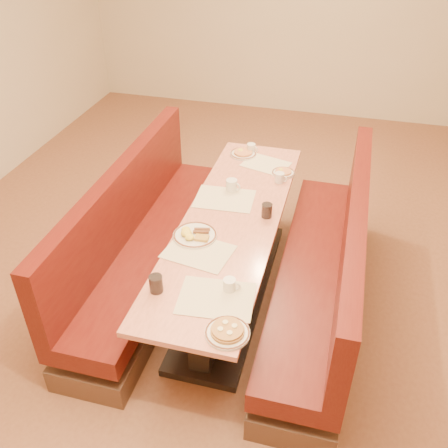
% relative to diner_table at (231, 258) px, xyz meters
% --- Properties ---
extents(ground, '(8.00, 8.00, 0.00)m').
position_rel_diner_table_xyz_m(ground, '(0.00, 0.00, -0.37)').
color(ground, '#9E6647').
rests_on(ground, ground).
extents(room_envelope, '(6.04, 8.04, 2.82)m').
position_rel_diner_table_xyz_m(room_envelope, '(0.00, 0.00, 1.56)').
color(room_envelope, beige).
rests_on(room_envelope, ground).
extents(diner_table, '(0.70, 2.50, 0.75)m').
position_rel_diner_table_xyz_m(diner_table, '(0.00, 0.00, 0.00)').
color(diner_table, black).
rests_on(diner_table, ground).
extents(booth_left, '(0.55, 2.50, 1.05)m').
position_rel_diner_table_xyz_m(booth_left, '(-0.73, 0.00, -0.01)').
color(booth_left, '#4C3326').
rests_on(booth_left, ground).
extents(booth_right, '(0.55, 2.50, 1.05)m').
position_rel_diner_table_xyz_m(booth_right, '(0.73, 0.00, -0.01)').
color(booth_right, '#4C3326').
rests_on(booth_right, ground).
extents(placemat_near_left, '(0.49, 0.40, 0.00)m').
position_rel_diner_table_xyz_m(placemat_near_left, '(-0.12, -0.44, 0.38)').
color(placemat_near_left, '#F1E3BD').
rests_on(placemat_near_left, diner_table).
extents(placemat_near_right, '(0.49, 0.38, 0.00)m').
position_rel_diner_table_xyz_m(placemat_near_right, '(0.12, -0.84, 0.38)').
color(placemat_near_right, '#F1E3BD').
rests_on(placemat_near_right, diner_table).
extents(placemat_far_left, '(0.48, 0.37, 0.00)m').
position_rel_diner_table_xyz_m(placemat_far_left, '(-0.12, 0.26, 0.38)').
color(placemat_far_left, '#F1E3BD').
rests_on(placemat_far_left, diner_table).
extents(placemat_far_right, '(0.45, 0.38, 0.00)m').
position_rel_diner_table_xyz_m(placemat_far_right, '(0.09, 0.90, 0.38)').
color(placemat_far_right, '#F1E3BD').
rests_on(placemat_far_right, diner_table).
extents(pancake_plate, '(0.26, 0.26, 0.06)m').
position_rel_diner_table_xyz_m(pancake_plate, '(0.26, -1.10, 0.40)').
color(pancake_plate, silver).
rests_on(pancake_plate, diner_table).
extents(eggs_plate, '(0.31, 0.31, 0.06)m').
position_rel_diner_table_xyz_m(eggs_plate, '(-0.20, -0.28, 0.39)').
color(eggs_plate, silver).
rests_on(eggs_plate, diner_table).
extents(extra_plate_mid, '(0.20, 0.20, 0.04)m').
position_rel_diner_table_xyz_m(extra_plate_mid, '(0.26, 0.78, 0.39)').
color(extra_plate_mid, silver).
rests_on(extra_plate_mid, diner_table).
extents(extra_plate_far, '(0.24, 0.24, 0.05)m').
position_rel_diner_table_xyz_m(extra_plate_far, '(-0.15, 1.03, 0.39)').
color(extra_plate_far, silver).
rests_on(extra_plate_far, diner_table).
extents(coffee_mug_a, '(0.11, 0.08, 0.08)m').
position_rel_diner_table_xyz_m(coffee_mug_a, '(0.18, -0.75, 0.42)').
color(coffee_mug_a, silver).
rests_on(coffee_mug_a, diner_table).
extents(coffee_mug_b, '(0.13, 0.09, 0.10)m').
position_rel_diner_table_xyz_m(coffee_mug_b, '(-0.10, 0.40, 0.43)').
color(coffee_mug_b, silver).
rests_on(coffee_mug_b, diner_table).
extents(coffee_mug_c, '(0.11, 0.08, 0.08)m').
position_rel_diner_table_xyz_m(coffee_mug_c, '(0.26, 0.63, 0.42)').
color(coffee_mug_c, silver).
rests_on(coffee_mug_c, diner_table).
extents(coffee_mug_d, '(0.11, 0.08, 0.08)m').
position_rel_diner_table_xyz_m(coffee_mug_d, '(-0.09, 1.10, 0.42)').
color(coffee_mug_d, silver).
rests_on(coffee_mug_d, diner_table).
extents(soda_tumbler_near, '(0.08, 0.08, 0.12)m').
position_rel_diner_table_xyz_m(soda_tumbler_near, '(-0.25, -0.87, 0.43)').
color(soda_tumbler_near, black).
rests_on(soda_tumbler_near, diner_table).
extents(soda_tumbler_mid, '(0.08, 0.08, 0.11)m').
position_rel_diner_table_xyz_m(soda_tumbler_mid, '(0.25, 0.10, 0.43)').
color(soda_tumbler_mid, black).
rests_on(soda_tumbler_mid, diner_table).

